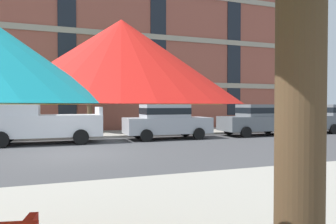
{
  "coord_description": "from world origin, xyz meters",
  "views": [
    {
      "loc": [
        -0.55,
        -11.34,
        1.76
      ],
      "look_at": [
        4.61,
        3.2,
        1.4
      ],
      "focal_mm": 33.16,
      "sensor_mm": 36.0,
      "label": 1
    }
  ],
  "objects_px": {
    "pickup_white": "(37,121)",
    "sedan_silver": "(166,121)",
    "street_tree_middle": "(92,78)",
    "sedan_gray": "(258,119)"
  },
  "relations": [
    {
      "from": "pickup_white",
      "to": "street_tree_middle",
      "type": "xyz_separation_m",
      "value": [
        2.73,
        3.49,
        2.3
      ]
    },
    {
      "from": "sedan_silver",
      "to": "street_tree_middle",
      "type": "relative_size",
      "value": 0.91
    },
    {
      "from": "sedan_silver",
      "to": "street_tree_middle",
      "type": "bearing_deg",
      "value": 134.25
    },
    {
      "from": "pickup_white",
      "to": "sedan_silver",
      "type": "height_order",
      "value": "pickup_white"
    },
    {
      "from": "pickup_white",
      "to": "sedan_gray",
      "type": "xyz_separation_m",
      "value": [
        11.74,
        -0.0,
        -0.08
      ]
    },
    {
      "from": "sedan_silver",
      "to": "street_tree_middle",
      "type": "xyz_separation_m",
      "value": [
        -3.4,
        3.49,
        2.38
      ]
    },
    {
      "from": "pickup_white",
      "to": "sedan_gray",
      "type": "height_order",
      "value": "pickup_white"
    },
    {
      "from": "sedan_gray",
      "to": "pickup_white",
      "type": "bearing_deg",
      "value": 180.0
    },
    {
      "from": "pickup_white",
      "to": "sedan_gray",
      "type": "distance_m",
      "value": 11.74
    },
    {
      "from": "pickup_white",
      "to": "sedan_silver",
      "type": "xyz_separation_m",
      "value": [
        6.13,
        -0.0,
        -0.08
      ]
    }
  ]
}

